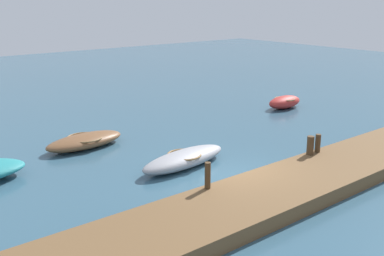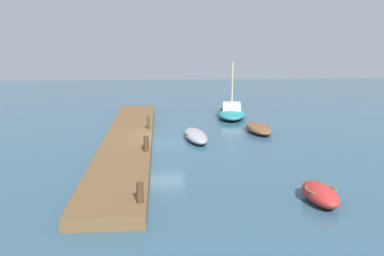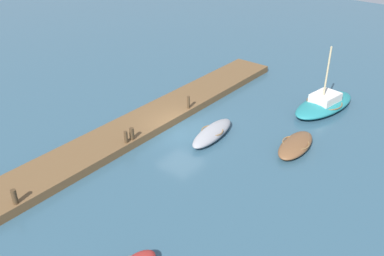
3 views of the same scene
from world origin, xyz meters
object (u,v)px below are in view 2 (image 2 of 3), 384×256
rowboat_brown (259,128)px  dinghy_red (320,194)px  mooring_post_west (148,123)px  rowboat_grey (196,135)px  sailboat_teal (232,112)px  mooring_post_east (140,192)px  mooring_post_mid_west (146,143)px  mooring_post_mid_east (146,145)px

rowboat_brown → dinghy_red: bearing=-7.3°
dinghy_red → mooring_post_west: bearing=-152.6°
dinghy_red → rowboat_grey: bearing=-162.2°
dinghy_red → rowboat_brown: bearing=174.5°
rowboat_brown → sailboat_teal: bearing=-176.2°
rowboat_grey → sailboat_teal: size_ratio=0.70×
rowboat_brown → mooring_post_east: size_ratio=4.83×
rowboat_brown → mooring_post_west: bearing=-91.1°
sailboat_teal → mooring_post_east: 20.27m
mooring_post_west → mooring_post_mid_west: (5.20, 0.00, -0.07)m
rowboat_brown → mooring_post_west: size_ratio=4.29×
mooring_post_mid_east → mooring_post_east: size_ratio=0.94×
rowboat_brown → mooring_post_mid_east: 9.81m
sailboat_teal → mooring_post_west: bearing=-37.4°
rowboat_grey → mooring_post_east: bearing=-21.6°
mooring_post_west → mooring_post_east: size_ratio=1.12×
rowboat_brown → rowboat_grey: 4.97m
sailboat_teal → mooring_post_east: size_ratio=7.81×
dinghy_red → mooring_post_west: 14.01m
dinghy_red → mooring_post_mid_east: size_ratio=3.54×
rowboat_brown → rowboat_grey: size_ratio=0.89×
dinghy_red → mooring_post_mid_west: (-6.89, -7.05, 0.49)m
dinghy_red → sailboat_teal: sailboat_teal is taller
mooring_post_west → mooring_post_mid_east: 5.67m
mooring_post_west → mooring_post_mid_west: size_ratio=1.18×
mooring_post_east → sailboat_teal: bearing=160.6°
dinghy_red → sailboat_teal: 18.50m
rowboat_brown → dinghy_red: size_ratio=1.45×
mooring_post_mid_west → rowboat_brown: bearing=126.7°
mooring_post_east → rowboat_brown: bearing=150.0°
dinghy_red → mooring_post_east: mooring_post_east is taller
mooring_post_west → sailboat_teal: bearing=133.5°
mooring_post_mid_east → mooring_post_east: mooring_post_east is taller
sailboat_teal → mooring_post_west: (6.40, -6.74, 0.48)m
rowboat_brown → mooring_post_mid_east: bearing=-55.8°
sailboat_teal → mooring_post_mid_east: sailboat_teal is taller
rowboat_brown → mooring_post_mid_west: mooring_post_mid_west is taller
mooring_post_west → mooring_post_mid_east: bearing=0.0°
rowboat_brown → sailboat_teal: 5.99m
mooring_post_east → mooring_post_mid_west: bearing=180.0°
rowboat_grey → mooring_post_west: mooring_post_west is taller
rowboat_grey → mooring_post_mid_west: size_ratio=5.72×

